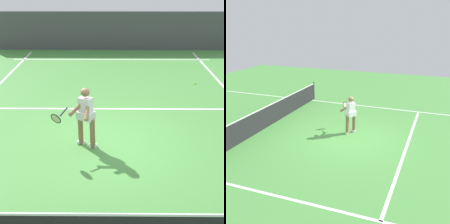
% 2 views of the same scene
% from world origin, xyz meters
% --- Properties ---
extents(ground_plane, '(28.05, 28.05, 0.00)m').
position_xyz_m(ground_plane, '(0.00, 0.00, 0.00)').
color(ground_plane, '#4C9342').
extents(service_line_marking, '(8.62, 0.10, 0.01)m').
position_xyz_m(service_line_marking, '(0.00, -2.18, 0.00)').
color(service_line_marking, white).
rests_on(service_line_marking, ground).
extents(sideline_left_marking, '(0.10, 19.58, 0.01)m').
position_xyz_m(sideline_left_marking, '(-4.31, 0.00, 0.00)').
color(sideline_left_marking, white).
rests_on(sideline_left_marking, ground).
extents(sideline_right_marking, '(0.10, 19.58, 0.01)m').
position_xyz_m(sideline_right_marking, '(4.31, 0.00, 0.00)').
color(sideline_right_marking, white).
rests_on(sideline_right_marking, ground).
extents(court_net, '(9.30, 0.08, 1.01)m').
position_xyz_m(court_net, '(0.00, 3.75, 0.47)').
color(court_net, '#4C4C51').
rests_on(court_net, ground).
extents(tennis_player, '(1.06, 0.80, 1.55)m').
position_xyz_m(tennis_player, '(0.56, 0.19, 0.85)').
color(tennis_player, '#8C6647').
rests_on(tennis_player, ground).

